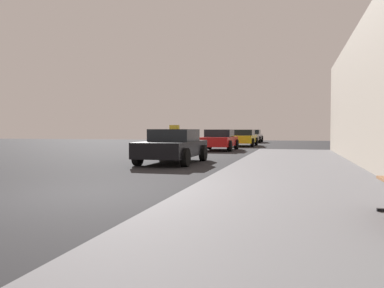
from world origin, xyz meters
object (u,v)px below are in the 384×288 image
object	(u,v)px
car_black	(173,146)
car_silver	(252,136)
car_yellow	(243,138)
car_red	(219,140)

from	to	relation	value
car_black	car_silver	world-z (taller)	car_black
car_yellow	car_silver	bearing A→B (deg)	-87.96
car_black	car_yellow	xyz separation A→B (m)	(0.56, 15.99, 0.00)
car_black	car_red	xyz separation A→B (m)	(-0.08, 9.47, -0.00)
car_red	car_yellow	world-z (taller)	same
car_silver	car_red	bearing A→B (deg)	88.86
car_red	car_silver	world-z (taller)	same
car_yellow	car_silver	world-z (taller)	same
car_black	car_silver	bearing A→B (deg)	-90.54
car_silver	car_yellow	bearing A→B (deg)	92.04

